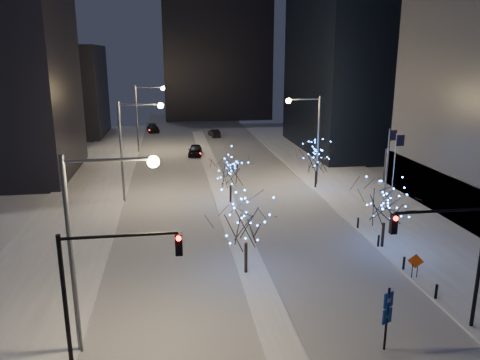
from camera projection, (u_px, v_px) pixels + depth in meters
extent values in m
plane|color=white|center=(286.00, 357.00, 22.80)|extent=(160.00, 160.00, 0.00)
cube|color=#9CA1AA|center=(215.00, 178.00, 56.23)|extent=(20.00, 130.00, 0.02)
cube|color=white|center=(220.00, 189.00, 51.44)|extent=(2.00, 80.00, 0.15)
cube|color=white|center=(389.00, 211.00, 44.05)|extent=(10.00, 90.00, 0.15)
cube|color=white|center=(69.00, 227.00, 39.86)|extent=(8.00, 90.00, 0.15)
cube|color=black|center=(51.00, 91.00, 83.86)|extent=(18.00, 16.00, 16.00)
cube|color=black|center=(216.00, 25.00, 106.14)|extent=(24.00, 14.00, 42.00)
cylinder|color=#595E66|center=(72.00, 259.00, 21.97)|extent=(0.24, 0.24, 10.00)
cylinder|color=#595E66|center=(108.00, 160.00, 21.05)|extent=(4.00, 0.16, 0.16)
sphere|color=#EEC177|center=(153.00, 162.00, 21.38)|extent=(0.56, 0.56, 0.56)
cylinder|color=#595E66|center=(121.00, 153.00, 45.86)|extent=(0.24, 0.24, 10.00)
cylinder|color=#595E66|center=(139.00, 104.00, 44.93)|extent=(4.00, 0.16, 0.16)
sphere|color=#EEC177|center=(161.00, 106.00, 45.26)|extent=(0.56, 0.56, 0.56)
cylinder|color=#595E66|center=(137.00, 120.00, 69.74)|extent=(0.24, 0.24, 10.00)
cylinder|color=#595E66|center=(149.00, 87.00, 68.82)|extent=(4.00, 0.16, 0.16)
sphere|color=#EEC177|center=(163.00, 88.00, 69.15)|extent=(0.56, 0.56, 0.56)
cylinder|color=#595E66|center=(318.00, 142.00, 51.75)|extent=(0.24, 0.24, 10.00)
cylinder|color=#595E66|center=(304.00, 99.00, 50.29)|extent=(3.50, 0.16, 0.16)
sphere|color=#EEC177|center=(288.00, 101.00, 50.07)|extent=(0.56, 0.56, 0.56)
cylinder|color=black|center=(66.00, 309.00, 20.45)|extent=(0.20, 0.20, 7.00)
cylinder|color=black|center=(119.00, 236.00, 19.96)|extent=(5.00, 0.14, 0.14)
cube|color=black|center=(179.00, 244.00, 20.46)|extent=(0.32, 0.28, 1.00)
sphere|color=#FF0C05|center=(179.00, 238.00, 20.20)|extent=(0.22, 0.22, 0.22)
cylinder|color=black|center=(479.00, 269.00, 24.36)|extent=(0.20, 0.20, 7.00)
cylinder|color=black|center=(442.00, 211.00, 23.15)|extent=(5.00, 0.14, 0.14)
cube|color=black|center=(394.00, 224.00, 22.93)|extent=(0.32, 0.28, 1.00)
sphere|color=#FF0C05|center=(396.00, 219.00, 22.67)|extent=(0.22, 0.22, 0.22)
cylinder|color=silver|center=(393.00, 181.00, 38.88)|extent=(0.10, 0.10, 8.00)
cube|color=black|center=(400.00, 141.00, 38.06)|extent=(0.70, 0.03, 0.90)
cylinder|color=silver|center=(386.00, 173.00, 41.36)|extent=(0.10, 0.10, 8.00)
cube|color=black|center=(393.00, 135.00, 40.53)|extent=(0.70, 0.03, 0.90)
cylinder|color=black|center=(436.00, 292.00, 27.93)|extent=(0.16, 0.16, 0.90)
cylinder|color=black|center=(404.00, 263.00, 31.75)|extent=(0.16, 0.16, 0.90)
cylinder|color=black|center=(378.00, 241.00, 35.58)|extent=(0.16, 0.16, 0.90)
cylinder|color=black|center=(358.00, 223.00, 39.40)|extent=(0.16, 0.16, 0.90)
imported|color=black|center=(195.00, 150.00, 68.59)|extent=(2.44, 4.88, 1.60)
imported|color=black|center=(214.00, 133.00, 84.63)|extent=(2.04, 4.19, 1.32)
imported|color=black|center=(153.00, 128.00, 89.69)|extent=(2.72, 5.25, 1.46)
cylinder|color=black|center=(246.00, 258.00, 31.17)|extent=(0.22, 0.22, 2.11)
cylinder|color=black|center=(231.00, 194.00, 46.24)|extent=(0.22, 0.22, 1.69)
cylinder|color=black|center=(383.00, 235.00, 35.46)|extent=(0.22, 0.22, 1.89)
cylinder|color=black|center=(316.00, 179.00, 51.51)|extent=(0.22, 0.22, 1.78)
cylinder|color=black|center=(387.00, 320.00, 22.96)|extent=(0.12, 0.12, 3.40)
cube|color=navy|center=(389.00, 300.00, 22.68)|extent=(0.58, 0.32, 0.78)
cube|color=navy|center=(387.00, 316.00, 22.91)|extent=(0.58, 0.32, 0.78)
cylinder|color=black|center=(412.00, 271.00, 30.53)|extent=(0.05, 0.05, 0.99)
cylinder|color=black|center=(417.00, 270.00, 30.58)|extent=(0.05, 0.05, 0.99)
cube|color=#DA480B|center=(416.00, 261.00, 30.38)|extent=(0.96, 0.41, 1.02)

